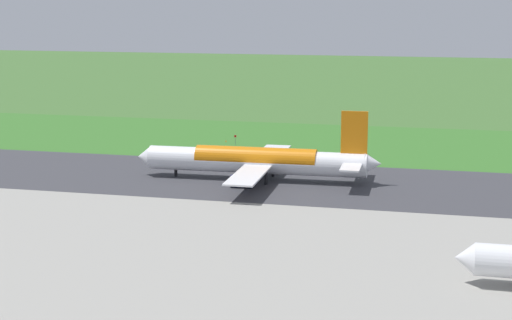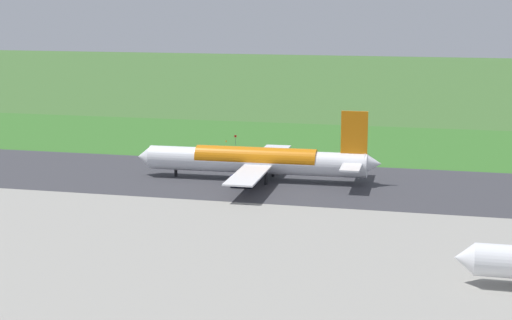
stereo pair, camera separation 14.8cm
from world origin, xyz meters
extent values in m
plane|color=#3D662D|center=(0.00, 0.00, 0.00)|extent=(800.00, 800.00, 0.00)
cube|color=#38383D|center=(0.00, 0.00, 0.03)|extent=(600.00, 40.00, 0.06)
cube|color=gray|center=(0.00, 61.08, 0.03)|extent=(440.00, 110.00, 0.05)
cube|color=#346B27|center=(0.00, -42.40, 0.02)|extent=(600.00, 80.00, 0.04)
cylinder|color=white|center=(-14.50, 0.00, 4.20)|extent=(48.12, 6.42, 5.20)
cone|color=white|center=(11.00, 0.65, 4.20)|extent=(3.12, 5.01, 4.94)
cone|color=white|center=(-39.69, -0.64, 4.80)|extent=(3.61, 4.51, 4.42)
cube|color=orange|center=(-35.61, -0.54, 11.30)|extent=(5.61, 0.64, 9.00)
cube|color=white|center=(-35.75, 4.96, 5.00)|extent=(4.23, 9.10, 0.36)
cube|color=white|center=(-35.47, -6.04, 5.00)|extent=(4.23, 9.10, 0.36)
cube|color=white|center=(-15.78, 10.97, 3.80)|extent=(6.56, 22.15, 0.35)
cube|color=white|center=(-15.22, -11.02, 3.80)|extent=(6.56, 22.15, 0.35)
cylinder|color=#23284C|center=(-13.19, 7.54, 1.32)|extent=(4.57, 2.91, 2.80)
cylinder|color=#23284C|center=(-12.81, -7.46, 1.32)|extent=(4.57, 2.91, 2.80)
cylinder|color=black|center=(3.74, 0.46, 1.71)|extent=(0.70, 0.70, 3.42)
cylinder|color=black|center=(-17.60, 3.92, 1.71)|extent=(0.70, 0.70, 3.42)
cylinder|color=black|center=(-17.39, -4.08, 1.71)|extent=(0.70, 0.70, 3.42)
cylinder|color=orange|center=(-14.50, 0.00, 4.72)|extent=(26.52, 5.90, 5.23)
cone|color=white|center=(-57.58, 56.51, 3.68)|extent=(2.65, 4.34, 4.33)
cylinder|color=slate|center=(1.02, -40.81, 1.06)|extent=(0.10, 0.10, 2.12)
cube|color=red|center=(1.02, -40.83, 2.42)|extent=(0.60, 0.04, 0.60)
cone|color=orange|center=(4.74, -44.76, 0.28)|extent=(0.40, 0.40, 0.55)
camera|label=1|loc=(-54.31, 166.50, 38.69)|focal=56.53mm
camera|label=2|loc=(-54.46, 166.46, 38.69)|focal=56.53mm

